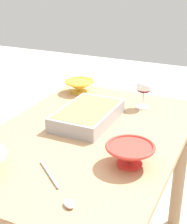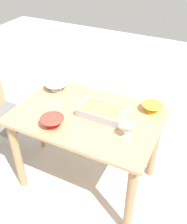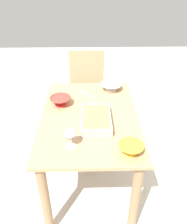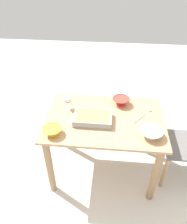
{
  "view_description": "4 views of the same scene",
  "coord_description": "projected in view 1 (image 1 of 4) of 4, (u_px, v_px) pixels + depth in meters",
  "views": [
    {
      "loc": [
        -1.14,
        -0.56,
        1.4
      ],
      "look_at": [
        0.11,
        0.02,
        0.81
      ],
      "focal_mm": 54.59,
      "sensor_mm": 36.0,
      "label": 1
    },
    {
      "loc": [
        0.77,
        -1.43,
        1.95
      ],
      "look_at": [
        0.08,
        -0.04,
        0.83
      ],
      "focal_mm": 41.56,
      "sensor_mm": 36.0,
      "label": 2
    },
    {
      "loc": [
        1.56,
        0.0,
        1.81
      ],
      "look_at": [
        0.06,
        0.03,
        0.83
      ],
      "focal_mm": 37.79,
      "sensor_mm": 36.0,
      "label": 3
    },
    {
      "loc": [
        -0.05,
        1.63,
        2.11
      ],
      "look_at": [
        0.11,
        -0.0,
        0.82
      ],
      "focal_mm": 35.39,
      "sensor_mm": 36.0,
      "label": 4
    }
  ],
  "objects": [
    {
      "name": "mixing_bowl",
      "position": [
        130.0,
        154.0,
        1.18
      ],
      "size": [
        0.18,
        0.18,
        0.08
      ],
      "color": "red",
      "rests_on": "dining_table"
    },
    {
      "name": "wine_glass",
      "position": [
        144.0,
        88.0,
        1.65
      ],
      "size": [
        0.07,
        0.07,
        0.14
      ],
      "color": "white",
      "rests_on": "dining_table"
    },
    {
      "name": "serving_spoon",
      "position": [
        61.0,
        191.0,
        1.05
      ],
      "size": [
        0.2,
        0.24,
        0.01
      ],
      "color": "silver",
      "rests_on": "dining_table"
    },
    {
      "name": "small_bowl",
      "position": [
        79.0,
        86.0,
        1.88
      ],
      "size": [
        0.16,
        0.16,
        0.07
      ],
      "color": "yellow",
      "rests_on": "dining_table"
    },
    {
      "name": "dining_table",
      "position": [
        87.0,
        166.0,
        1.49
      ],
      "size": [
        1.14,
        0.77,
        0.76
      ],
      "color": "tan",
      "rests_on": "ground_plane"
    },
    {
      "name": "casserole_dish",
      "position": [
        88.0,
        114.0,
        1.52
      ],
      "size": [
        0.35,
        0.22,
        0.07
      ],
      "color": "#99999E",
      "rests_on": "dining_table"
    }
  ]
}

